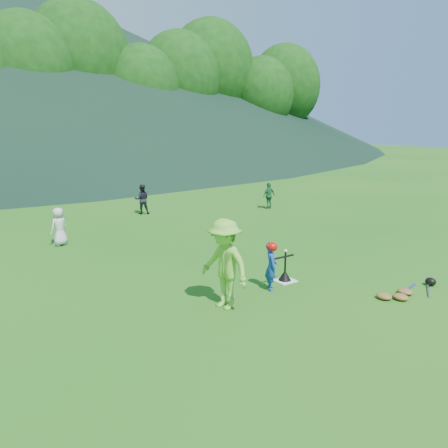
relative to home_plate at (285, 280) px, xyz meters
name	(u,v)px	position (x,y,z in m)	size (l,w,h in m)	color
ground	(285,281)	(0.00, 0.00, -0.01)	(120.00, 120.00, 0.00)	#195713
home_plate	(285,280)	(0.00, 0.00, 0.00)	(0.45, 0.45, 0.02)	silver
baseball	(286,251)	(0.00, 0.00, 0.73)	(0.08, 0.08, 0.08)	white
batter_child	(271,266)	(-0.62, -0.22, 0.52)	(0.39, 0.26, 1.07)	#163A9C
adult_coach	(225,264)	(-2.03, -0.43, 0.90)	(1.18, 0.68, 1.82)	#71BF38
fielder_a	(59,227)	(-3.49, 6.20, 0.57)	(0.57, 0.37, 1.16)	silver
fielder_b	(142,199)	(0.55, 9.13, 0.59)	(0.59, 0.46, 1.21)	black
fielder_c	(269,196)	(5.54, 7.05, 0.56)	(0.66, 0.28, 1.13)	#1D6335
batting_tee	(285,276)	(0.00, 0.00, 0.12)	(0.30, 0.30, 0.68)	black
batter_gear	(273,248)	(-0.60, -0.22, 0.95)	(0.73, 0.26, 0.43)	#AE0E0B
equipment_pile	(406,292)	(1.58, -2.12, 0.06)	(1.80, 0.71, 0.19)	olive
outfield_fence	(29,164)	(0.00, 28.00, 0.69)	(70.07, 0.08, 1.33)	gray
tree_line	(7,66)	(0.20, 33.83, 8.20)	(70.04, 11.40, 14.82)	#382314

